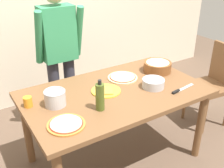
% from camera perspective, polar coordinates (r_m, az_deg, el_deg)
% --- Properties ---
extents(ground, '(8.00, 8.00, 0.00)m').
position_cam_1_polar(ground, '(2.83, 0.56, -15.17)').
color(ground, brown).
extents(wall_back, '(5.60, 0.10, 2.60)m').
position_cam_1_polar(wall_back, '(3.60, -13.76, 16.64)').
color(wall_back, beige).
rests_on(wall_back, ground).
extents(dining_table, '(1.60, 0.96, 0.76)m').
position_cam_1_polar(dining_table, '(2.43, 0.62, -3.41)').
color(dining_table, brown).
rests_on(dining_table, ground).
extents(person_cook, '(0.49, 0.25, 1.62)m').
position_cam_1_polar(person_cook, '(2.86, -11.02, 6.81)').
color(person_cook, '#2D2D38').
rests_on(person_cook, ground).
extents(chair_wooden_right, '(0.44, 0.44, 0.95)m').
position_cam_1_polar(chair_wooden_right, '(3.29, 20.86, 0.69)').
color(chair_wooden_right, brown).
rests_on(chair_wooden_right, ground).
extents(pizza_raw_on_board, '(0.29, 0.29, 0.02)m').
position_cam_1_polar(pizza_raw_on_board, '(2.62, 2.25, 1.40)').
color(pizza_raw_on_board, beige).
rests_on(pizza_raw_on_board, dining_table).
extents(pizza_cooked_on_tray, '(0.28, 0.28, 0.02)m').
position_cam_1_polar(pizza_cooked_on_tray, '(1.98, -9.64, -8.36)').
color(pizza_cooked_on_tray, '#C67A33').
rests_on(pizza_cooked_on_tray, dining_table).
extents(plate_with_slice, '(0.26, 0.26, 0.02)m').
position_cam_1_polar(plate_with_slice, '(2.38, -1.24, -1.44)').
color(plate_with_slice, gold).
rests_on(plate_with_slice, dining_table).
extents(popcorn_bowl, '(0.28, 0.28, 0.11)m').
position_cam_1_polar(popcorn_bowl, '(2.79, 9.55, 3.83)').
color(popcorn_bowl, brown).
rests_on(popcorn_bowl, dining_table).
extents(mixing_bowl_steel, '(0.20, 0.20, 0.08)m').
position_cam_1_polar(mixing_bowl_steel, '(2.47, 8.70, 0.15)').
color(mixing_bowl_steel, '#B7B7BC').
rests_on(mixing_bowl_steel, dining_table).
extents(olive_oil_bottle, '(0.07, 0.07, 0.26)m').
position_cam_1_polar(olive_oil_bottle, '(2.08, -2.55, -2.70)').
color(olive_oil_bottle, '#47561E').
rests_on(olive_oil_bottle, dining_table).
extents(steel_pot, '(0.17, 0.17, 0.13)m').
position_cam_1_polar(steel_pot, '(2.20, -11.92, -2.88)').
color(steel_pot, '#B7B7BC').
rests_on(steel_pot, dining_table).
extents(cup_orange, '(0.07, 0.07, 0.08)m').
position_cam_1_polar(cup_orange, '(2.25, -17.32, -3.62)').
color(cup_orange, orange).
rests_on(cup_orange, dining_table).
extents(chef_knife, '(0.29, 0.07, 0.02)m').
position_cam_1_polar(chef_knife, '(2.48, 14.21, -1.19)').
color(chef_knife, silver).
rests_on(chef_knife, dining_table).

